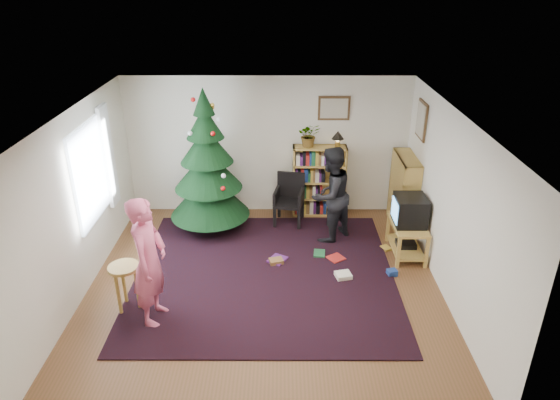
{
  "coord_description": "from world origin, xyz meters",
  "views": [
    {
      "loc": [
        0.24,
        -5.95,
        4.16
      ],
      "look_at": [
        0.23,
        0.57,
        1.1
      ],
      "focal_mm": 32.0,
      "sensor_mm": 36.0,
      "label": 1
    }
  ],
  "objects_px": {
    "armchair": "(289,197)",
    "table_lamp": "(338,136)",
    "stool": "(125,276)",
    "bookshelf_right": "(404,192)",
    "person_standing": "(149,262)",
    "person_by_chair": "(330,195)",
    "bookshelf_back": "(319,180)",
    "picture_back": "(334,108)",
    "crt_tv": "(410,210)",
    "tv_stand": "(407,236)",
    "christmas_tree": "(208,173)",
    "potted_plant": "(309,135)",
    "picture_right": "(422,120)"
  },
  "relations": [
    {
      "from": "person_by_chair",
      "to": "potted_plant",
      "type": "bearing_deg",
      "value": -115.0
    },
    {
      "from": "picture_back",
      "to": "table_lamp",
      "type": "relative_size",
      "value": 1.92
    },
    {
      "from": "person_by_chair",
      "to": "table_lamp",
      "type": "distance_m",
      "value": 1.19
    },
    {
      "from": "stool",
      "to": "table_lamp",
      "type": "relative_size",
      "value": 2.31
    },
    {
      "from": "bookshelf_right",
      "to": "stool",
      "type": "xyz_separation_m",
      "value": [
        -4.14,
        -2.34,
        -0.15
      ]
    },
    {
      "from": "person_standing",
      "to": "table_lamp",
      "type": "xyz_separation_m",
      "value": [
        2.61,
        3.06,
        0.63
      ]
    },
    {
      "from": "armchair",
      "to": "potted_plant",
      "type": "distance_m",
      "value": 1.13
    },
    {
      "from": "tv_stand",
      "to": "table_lamp",
      "type": "distance_m",
      "value": 2.11
    },
    {
      "from": "armchair",
      "to": "crt_tv",
      "type": "bearing_deg",
      "value": -21.43
    },
    {
      "from": "picture_back",
      "to": "person_standing",
      "type": "bearing_deg",
      "value": -128.49
    },
    {
      "from": "christmas_tree",
      "to": "stool",
      "type": "xyz_separation_m",
      "value": [
        -0.81,
        -2.29,
        -0.51
      ]
    },
    {
      "from": "bookshelf_right",
      "to": "bookshelf_back",
      "type": "bearing_deg",
      "value": 70.18
    },
    {
      "from": "potted_plant",
      "to": "picture_right",
      "type": "bearing_deg",
      "value": -18.63
    },
    {
      "from": "crt_tv",
      "to": "stool",
      "type": "relative_size",
      "value": 0.76
    },
    {
      "from": "armchair",
      "to": "table_lamp",
      "type": "height_order",
      "value": "table_lamp"
    },
    {
      "from": "person_standing",
      "to": "stool",
      "type": "bearing_deg",
      "value": 69.79
    },
    {
      "from": "bookshelf_back",
      "to": "potted_plant",
      "type": "distance_m",
      "value": 0.87
    },
    {
      "from": "bookshelf_back",
      "to": "person_standing",
      "type": "bearing_deg",
      "value": -127.1
    },
    {
      "from": "table_lamp",
      "to": "stool",
      "type": "bearing_deg",
      "value": -136.67
    },
    {
      "from": "person_by_chair",
      "to": "bookshelf_back",
      "type": "bearing_deg",
      "value": -126.43
    },
    {
      "from": "tv_stand",
      "to": "person_standing",
      "type": "relative_size",
      "value": 0.51
    },
    {
      "from": "bookshelf_right",
      "to": "person_by_chair",
      "type": "xyz_separation_m",
      "value": [
        -1.3,
        -0.44,
        0.14
      ]
    },
    {
      "from": "person_standing",
      "to": "tv_stand",
      "type": "bearing_deg",
      "value": -59.4
    },
    {
      "from": "picture_back",
      "to": "crt_tv",
      "type": "distance_m",
      "value": 2.24
    },
    {
      "from": "picture_back",
      "to": "crt_tv",
      "type": "relative_size",
      "value": 1.08
    },
    {
      "from": "christmas_tree",
      "to": "crt_tv",
      "type": "xyz_separation_m",
      "value": [
        3.2,
        -0.88,
        -0.25
      ]
    },
    {
      "from": "crt_tv",
      "to": "person_standing",
      "type": "xyz_separation_m",
      "value": [
        -3.6,
        -1.62,
        0.09
      ]
    },
    {
      "from": "stool",
      "to": "bookshelf_back",
      "type": "bearing_deg",
      "value": 46.33
    },
    {
      "from": "tv_stand",
      "to": "crt_tv",
      "type": "bearing_deg",
      "value": 180.0
    },
    {
      "from": "bookshelf_right",
      "to": "stool",
      "type": "height_order",
      "value": "bookshelf_right"
    },
    {
      "from": "picture_right",
      "to": "bookshelf_back",
      "type": "xyz_separation_m",
      "value": [
        -1.55,
        0.59,
        -1.29
      ]
    },
    {
      "from": "christmas_tree",
      "to": "table_lamp",
      "type": "distance_m",
      "value": 2.33
    },
    {
      "from": "crt_tv",
      "to": "stool",
      "type": "height_order",
      "value": "crt_tv"
    },
    {
      "from": "christmas_tree",
      "to": "picture_back",
      "type": "bearing_deg",
      "value": 18.04
    },
    {
      "from": "person_standing",
      "to": "person_by_chair",
      "type": "relative_size",
      "value": 1.07
    },
    {
      "from": "person_standing",
      "to": "crt_tv",
      "type": "bearing_deg",
      "value": -59.39
    },
    {
      "from": "picture_back",
      "to": "bookshelf_back",
      "type": "relative_size",
      "value": 0.42
    },
    {
      "from": "stool",
      "to": "bookshelf_right",
      "type": "bearing_deg",
      "value": 29.49
    },
    {
      "from": "picture_back",
      "to": "crt_tv",
      "type": "bearing_deg",
      "value": -55.88
    },
    {
      "from": "bookshelf_back",
      "to": "person_by_chair",
      "type": "relative_size",
      "value": 0.81
    },
    {
      "from": "crt_tv",
      "to": "person_standing",
      "type": "bearing_deg",
      "value": -155.86
    },
    {
      "from": "bookshelf_back",
      "to": "stool",
      "type": "xyz_separation_m",
      "value": [
        -2.72,
        -2.85,
        -0.15
      ]
    },
    {
      "from": "christmas_tree",
      "to": "bookshelf_right",
      "type": "relative_size",
      "value": 1.9
    },
    {
      "from": "bookshelf_right",
      "to": "christmas_tree",
      "type": "bearing_deg",
      "value": 90.85
    },
    {
      "from": "picture_back",
      "to": "bookshelf_back",
      "type": "bearing_deg",
      "value": -149.1
    },
    {
      "from": "crt_tv",
      "to": "table_lamp",
      "type": "bearing_deg",
      "value": 124.58
    },
    {
      "from": "potted_plant",
      "to": "crt_tv",
      "type": "bearing_deg",
      "value": -43.97
    },
    {
      "from": "bookshelf_back",
      "to": "crt_tv",
      "type": "xyz_separation_m",
      "value": [
        1.29,
        -1.44,
        0.11
      ]
    },
    {
      "from": "picture_right",
      "to": "tv_stand",
      "type": "xyz_separation_m",
      "value": [
        -0.26,
        -0.85,
        -1.63
      ]
    },
    {
      "from": "picture_back",
      "to": "armchair",
      "type": "distance_m",
      "value": 1.72
    }
  ]
}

